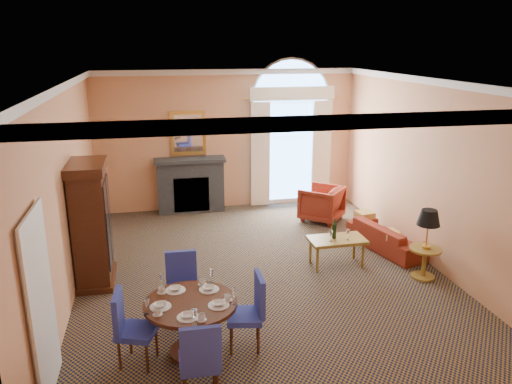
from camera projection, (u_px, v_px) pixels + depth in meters
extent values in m
plane|color=black|center=(262.00, 273.00, 8.47)|extent=(7.50, 7.50, 0.00)
cube|color=tan|center=(227.00, 140.00, 11.53)|extent=(6.00, 0.04, 3.20)
cube|color=tan|center=(66.00, 194.00, 7.43)|extent=(0.04, 7.50, 3.20)
cube|color=tan|center=(432.00, 173.00, 8.60)|extent=(0.04, 7.50, 3.20)
cube|color=silver|center=(263.00, 81.00, 7.55)|extent=(6.00, 7.50, 0.04)
cube|color=silver|center=(263.00, 85.00, 7.57)|extent=(6.00, 7.50, 0.12)
cube|color=silver|center=(41.00, 308.00, 5.35)|extent=(0.08, 0.90, 2.06)
cube|color=#31353A|center=(191.00, 186.00, 11.45)|extent=(1.50, 0.40, 1.20)
cube|color=#31353A|center=(190.00, 159.00, 11.24)|extent=(1.60, 0.46, 0.08)
cube|color=gold|center=(188.00, 133.00, 11.27)|extent=(0.80, 0.04, 1.00)
cube|color=white|center=(188.00, 133.00, 11.25)|extent=(0.64, 0.02, 0.84)
cube|color=silver|center=(290.00, 152.00, 11.90)|extent=(1.90, 0.04, 2.50)
cube|color=#97C7FD|center=(290.00, 152.00, 11.89)|extent=(1.70, 0.02, 2.30)
cylinder|color=silver|center=(291.00, 99.00, 11.54)|extent=(1.90, 0.04, 1.90)
cube|color=beige|center=(260.00, 155.00, 11.64)|extent=(0.45, 0.06, 2.45)
cube|color=beige|center=(321.00, 152.00, 11.94)|extent=(0.45, 0.06, 2.45)
cube|color=beige|center=(292.00, 93.00, 11.39)|extent=(2.00, 0.08, 0.30)
cube|color=#33170B|center=(92.00, 228.00, 7.95)|extent=(0.51, 0.93, 1.85)
cube|color=#33170B|center=(86.00, 167.00, 7.67)|extent=(0.57, 1.02, 0.15)
cube|color=#33170B|center=(97.00, 278.00, 8.21)|extent=(0.57, 1.02, 0.09)
cylinder|color=#33170B|center=(191.00, 303.00, 6.10)|extent=(1.15, 1.15, 0.05)
cylinder|color=#33170B|center=(192.00, 330.00, 6.20)|extent=(0.15, 0.15, 0.68)
cylinder|color=#33170B|center=(193.00, 351.00, 6.29)|extent=(0.58, 0.58, 0.06)
cylinder|color=silver|center=(209.00, 289.00, 6.38)|extent=(0.26, 0.26, 0.01)
imported|color=silver|center=(209.00, 288.00, 6.37)|extent=(0.15, 0.15, 0.04)
imported|color=silver|center=(202.00, 282.00, 6.51)|extent=(0.09, 0.09, 0.07)
cylinder|color=silver|center=(175.00, 290.00, 6.36)|extent=(0.26, 0.26, 0.01)
imported|color=silver|center=(175.00, 288.00, 6.35)|extent=(0.15, 0.15, 0.04)
imported|color=silver|center=(162.00, 290.00, 6.30)|extent=(0.09, 0.09, 0.07)
cylinder|color=silver|center=(161.00, 307.00, 5.96)|extent=(0.26, 0.26, 0.01)
imported|color=silver|center=(160.00, 305.00, 5.96)|extent=(0.15, 0.15, 0.04)
imported|color=silver|center=(158.00, 311.00, 5.79)|extent=(0.09, 0.09, 0.07)
cylinder|color=silver|center=(188.00, 317.00, 5.74)|extent=(0.26, 0.26, 0.01)
imported|color=silver|center=(188.00, 315.00, 5.73)|extent=(0.15, 0.15, 0.04)
imported|color=silver|center=(202.00, 317.00, 5.68)|extent=(0.09, 0.09, 0.07)
cylinder|color=silver|center=(219.00, 305.00, 6.00)|extent=(0.26, 0.26, 0.01)
imported|color=silver|center=(219.00, 303.00, 5.99)|extent=(0.15, 0.15, 0.04)
imported|color=silver|center=(228.00, 297.00, 6.12)|extent=(0.09, 0.09, 0.07)
cube|color=#253095|center=(184.00, 293.00, 6.91)|extent=(0.50, 0.50, 0.08)
cube|color=#253095|center=(181.00, 268.00, 7.02)|extent=(0.44, 0.09, 0.52)
cylinder|color=#33170B|center=(198.00, 302.00, 7.15)|extent=(0.03, 0.03, 0.40)
cylinder|color=#33170B|center=(174.00, 302.00, 7.14)|extent=(0.03, 0.03, 0.40)
cylinder|color=#33170B|center=(196.00, 314.00, 6.82)|extent=(0.03, 0.03, 0.40)
cylinder|color=#33170B|center=(171.00, 314.00, 6.81)|extent=(0.03, 0.03, 0.40)
cube|color=#253095|center=(199.00, 362.00, 5.42)|extent=(0.44, 0.44, 0.08)
cube|color=#253095|center=(201.00, 350.00, 5.15)|extent=(0.44, 0.08, 0.52)
cylinder|color=#33170B|center=(184.00, 372.00, 5.62)|extent=(0.03, 0.03, 0.40)
cylinder|color=#33170B|center=(214.00, 369.00, 5.68)|extent=(0.03, 0.03, 0.40)
cube|color=#253095|center=(245.00, 316.00, 6.32)|extent=(0.51, 0.51, 0.08)
cube|color=#253095|center=(260.00, 294.00, 6.28)|extent=(0.08, 0.44, 0.52)
cylinder|color=#33170B|center=(258.00, 340.00, 6.23)|extent=(0.03, 0.03, 0.40)
cylinder|color=#33170B|center=(258.00, 325.00, 6.55)|extent=(0.03, 0.03, 0.40)
cylinder|color=#33170B|center=(231.00, 340.00, 6.22)|extent=(0.03, 0.03, 0.40)
cylinder|color=#33170B|center=(232.00, 326.00, 6.55)|extent=(0.03, 0.03, 0.40)
cube|color=#253095|center=(137.00, 332.00, 5.98)|extent=(0.56, 0.56, 0.08)
cube|color=#253095|center=(118.00, 313.00, 5.85)|extent=(0.11, 0.44, 0.52)
cylinder|color=#33170B|center=(130.00, 340.00, 6.24)|extent=(0.03, 0.03, 0.40)
cylinder|color=#33170B|center=(120.00, 356.00, 5.91)|extent=(0.03, 0.03, 0.40)
cylinder|color=#33170B|center=(157.00, 342.00, 6.19)|extent=(0.03, 0.03, 0.40)
cylinder|color=#33170B|center=(147.00, 358.00, 5.87)|extent=(0.03, 0.03, 0.40)
imported|color=maroon|center=(387.00, 237.00, 9.42)|extent=(1.08, 1.81, 0.50)
imported|color=maroon|center=(322.00, 203.00, 10.92)|extent=(1.17, 1.17, 0.76)
cube|color=olive|center=(337.00, 240.00, 8.68)|extent=(0.99, 0.56, 0.05)
cylinder|color=olive|center=(317.00, 260.00, 8.49)|extent=(0.05, 0.05, 0.43)
cylinder|color=olive|center=(363.00, 256.00, 8.65)|extent=(0.05, 0.05, 0.43)
cylinder|color=olive|center=(310.00, 251.00, 8.85)|extent=(0.05, 0.05, 0.43)
cylinder|color=olive|center=(354.00, 247.00, 9.01)|extent=(0.05, 0.05, 0.43)
cylinder|color=olive|center=(426.00, 249.00, 8.19)|extent=(0.53, 0.53, 0.04)
cylinder|color=olive|center=(424.00, 264.00, 8.26)|extent=(0.07, 0.07, 0.49)
cylinder|color=olive|center=(423.00, 276.00, 8.33)|extent=(0.39, 0.39, 0.04)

